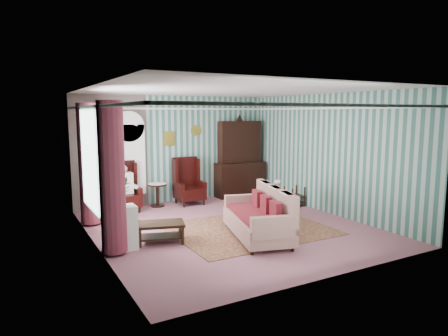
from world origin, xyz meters
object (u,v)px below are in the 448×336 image
wingback_left (124,187)px  round_side_table (157,195)px  seated_woman (124,188)px  wingback_right (189,181)px  plant_stand (121,228)px  floral_armchair (265,197)px  coffee_table (161,233)px  bookcase (129,165)px  dresser_hutch (240,156)px  nest_table (294,196)px  sofa (257,215)px

wingback_left → round_side_table: bearing=9.5°
wingback_left → seated_woman: wingback_left is taller
wingback_right → plant_stand: (-2.55, -2.75, -0.22)m
floral_armchair → coffee_table: floral_armchair is taller
bookcase → round_side_table: bearing=-20.3°
dresser_hutch → coffee_table: 4.72m
bookcase → nest_table: (3.82, -1.94, -0.85)m
nest_table → sofa: bearing=-142.9°
bookcase → seated_woman: (-0.25, -0.39, -0.53)m
bookcase → coffee_table: (-0.28, -3.08, -0.93)m
bookcase → sofa: bookcase is taller
round_side_table → coffee_table: size_ratio=0.68×
nest_table → coffee_table: (-4.10, -1.14, -0.08)m
wingback_left → floral_armchair: (2.65, -2.25, -0.11)m
round_side_table → seated_woman: bearing=-170.5°
dresser_hutch → coffee_table: bearing=-140.1°
seated_woman → plant_stand: (-0.80, -2.75, -0.19)m
bookcase → seated_woman: bearing=-122.7°
wingback_left → seated_woman: 0.04m
wingback_left → sofa: bearing=-62.6°
wingback_right → seated_woman: size_ratio=1.06×
seated_woman → coffee_table: bearing=-90.7°
seated_woman → nest_table: (4.07, -1.55, -0.32)m
nest_table → sofa: size_ratio=0.27×
dresser_hutch → plant_stand: (-4.30, -3.02, -0.78)m
bookcase → plant_stand: bookcase is taller
seated_woman → dresser_hutch: bearing=4.4°
round_side_table → plant_stand: plant_stand is taller
wingback_left → coffee_table: bearing=-90.7°
round_side_table → sofa: size_ratio=0.30×
sofa → floral_armchair: (0.92, 1.08, 0.06)m
wingback_right → floral_armchair: wingback_right is taller
dresser_hutch → seated_woman: 3.56m
wingback_left → nest_table: size_ratio=2.31×
round_side_table → sofa: 3.58m
coffee_table → floral_armchair: bearing=9.3°
seated_woman → bookcase: bearing=57.3°
bookcase → nest_table: bearing=-26.9°
plant_stand → bookcase: bearing=71.5°
wingback_right → sofa: bearing=-90.5°
floral_armchair → coffee_table: 2.73m
wingback_right → sofa: (-0.03, -3.33, -0.17)m
seated_woman → sofa: seated_woman is taller
nest_table → seated_woman: bearing=159.2°
dresser_hutch → nest_table: dresser_hutch is taller
nest_table → bookcase: bearing=153.1°
wingback_right → plant_stand: 3.76m
round_side_table → coffee_table: (-0.93, -2.84, -0.11)m
dresser_hutch → wingback_right: 1.86m
sofa → floral_armchair: bearing=-25.2°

